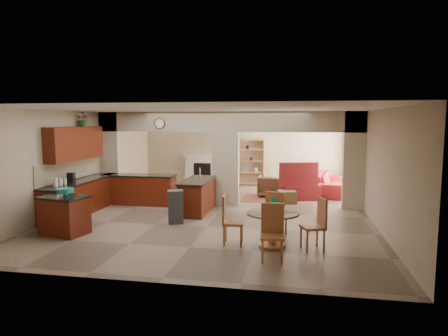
% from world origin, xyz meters
% --- Properties ---
extents(floor, '(10.00, 10.00, 0.00)m').
position_xyz_m(floor, '(0.00, 0.00, 0.00)').
color(floor, '#7E6D57').
rests_on(floor, ground).
extents(ceiling, '(10.00, 10.00, 0.00)m').
position_xyz_m(ceiling, '(0.00, 0.00, 2.80)').
color(ceiling, white).
rests_on(ceiling, wall_back).
extents(wall_back, '(8.00, 0.00, 8.00)m').
position_xyz_m(wall_back, '(0.00, 5.00, 1.40)').
color(wall_back, tan).
rests_on(wall_back, floor).
extents(wall_front, '(8.00, 0.00, 8.00)m').
position_xyz_m(wall_front, '(0.00, -5.00, 1.40)').
color(wall_front, tan).
rests_on(wall_front, floor).
extents(wall_left, '(0.00, 10.00, 10.00)m').
position_xyz_m(wall_left, '(-4.00, 0.00, 1.40)').
color(wall_left, tan).
rests_on(wall_left, floor).
extents(wall_right, '(0.00, 10.00, 10.00)m').
position_xyz_m(wall_right, '(4.00, 0.00, 1.40)').
color(wall_right, tan).
rests_on(wall_right, floor).
extents(partition_left_pier, '(0.60, 0.25, 2.80)m').
position_xyz_m(partition_left_pier, '(-3.70, 1.00, 1.40)').
color(partition_left_pier, tan).
rests_on(partition_left_pier, floor).
extents(partition_center_pier, '(0.80, 0.25, 2.20)m').
position_xyz_m(partition_center_pier, '(0.00, 1.00, 1.10)').
color(partition_center_pier, tan).
rests_on(partition_center_pier, floor).
extents(partition_right_pier, '(0.60, 0.25, 2.80)m').
position_xyz_m(partition_right_pier, '(3.70, 1.00, 1.40)').
color(partition_right_pier, tan).
rests_on(partition_right_pier, floor).
extents(partition_header, '(8.00, 0.25, 0.60)m').
position_xyz_m(partition_header, '(0.00, 1.00, 2.50)').
color(partition_header, tan).
rests_on(partition_header, partition_center_pier).
extents(kitchen_counter, '(2.52, 3.29, 1.48)m').
position_xyz_m(kitchen_counter, '(-3.26, -0.25, 0.46)').
color(kitchen_counter, '#470E08').
rests_on(kitchen_counter, floor).
extents(upper_cabinets, '(0.35, 2.40, 0.90)m').
position_xyz_m(upper_cabinets, '(-3.82, -0.80, 1.92)').
color(upper_cabinets, '#470E08').
rests_on(upper_cabinets, wall_left).
extents(peninsula, '(0.70, 1.85, 0.91)m').
position_xyz_m(peninsula, '(-0.60, -0.11, 0.46)').
color(peninsula, '#470E08').
rests_on(peninsula, floor).
extents(wall_clock, '(0.34, 0.03, 0.34)m').
position_xyz_m(wall_clock, '(-2.00, 0.85, 2.45)').
color(wall_clock, '#492A18').
rests_on(wall_clock, partition_header).
extents(rug, '(1.60, 1.30, 0.01)m').
position_xyz_m(rug, '(1.20, 2.10, 0.01)').
color(rug, '#9B4738').
rests_on(rug, floor).
extents(fireplace, '(1.60, 0.35, 1.20)m').
position_xyz_m(fireplace, '(-1.60, 4.83, 0.61)').
color(fireplace, beige).
rests_on(fireplace, floor).
extents(shelving_unit, '(1.00, 0.32, 1.80)m').
position_xyz_m(shelving_unit, '(0.35, 4.82, 0.90)').
color(shelving_unit, '#965633').
rests_on(shelving_unit, floor).
extents(window_a, '(0.02, 0.90, 1.90)m').
position_xyz_m(window_a, '(3.97, 2.30, 1.20)').
color(window_a, white).
rests_on(window_a, wall_right).
extents(window_b, '(0.02, 0.90, 1.90)m').
position_xyz_m(window_b, '(3.97, 4.00, 1.20)').
color(window_b, white).
rests_on(window_b, wall_right).
extents(glazed_door, '(0.02, 0.70, 2.10)m').
position_xyz_m(glazed_door, '(3.97, 3.15, 1.05)').
color(glazed_door, white).
rests_on(glazed_door, wall_right).
extents(drape_a_left, '(0.10, 0.28, 2.30)m').
position_xyz_m(drape_a_left, '(3.93, 1.70, 1.20)').
color(drape_a_left, '#46261C').
rests_on(drape_a_left, wall_right).
extents(drape_a_right, '(0.10, 0.28, 2.30)m').
position_xyz_m(drape_a_right, '(3.93, 2.90, 1.20)').
color(drape_a_right, '#46261C').
rests_on(drape_a_right, wall_right).
extents(drape_b_left, '(0.10, 0.28, 2.30)m').
position_xyz_m(drape_b_left, '(3.93, 3.40, 1.20)').
color(drape_b_left, '#46261C').
rests_on(drape_b_left, wall_right).
extents(drape_b_right, '(0.10, 0.28, 2.30)m').
position_xyz_m(drape_b_right, '(3.93, 4.60, 1.20)').
color(drape_b_right, '#46261C').
rests_on(drape_b_right, wall_right).
extents(ceiling_fan, '(1.00, 1.00, 0.10)m').
position_xyz_m(ceiling_fan, '(1.50, 3.00, 2.56)').
color(ceiling_fan, white).
rests_on(ceiling_fan, ceiling).
extents(kitchen_island, '(1.13, 0.91, 0.86)m').
position_xyz_m(kitchen_island, '(-2.99, -2.78, 0.44)').
color(kitchen_island, '#470E08').
rests_on(kitchen_island, floor).
extents(teal_bowl, '(0.37, 0.37, 0.17)m').
position_xyz_m(teal_bowl, '(-2.96, -2.76, 0.95)').
color(teal_bowl, teal).
rests_on(teal_bowl, kitchen_island).
extents(trash_can, '(0.45, 0.42, 0.76)m').
position_xyz_m(trash_can, '(-0.83, -1.41, 0.38)').
color(trash_can, '#323234').
rests_on(trash_can, floor).
extents(dining_table, '(1.06, 1.06, 0.72)m').
position_xyz_m(dining_table, '(1.64, -2.89, 0.49)').
color(dining_table, '#965633').
rests_on(dining_table, floor).
extents(fruit_bowl, '(0.32, 0.32, 0.17)m').
position_xyz_m(fruit_bowl, '(1.65, -2.86, 0.81)').
color(fruit_bowl, '#84BD28').
rests_on(fruit_bowl, dining_table).
extents(sofa, '(2.57, 1.32, 0.72)m').
position_xyz_m(sofa, '(3.30, 3.41, 0.36)').
color(sofa, maroon).
rests_on(sofa, floor).
extents(chaise, '(1.47, 1.33, 0.49)m').
position_xyz_m(chaise, '(2.17, 2.36, 0.25)').
color(chaise, maroon).
rests_on(chaise, floor).
extents(armchair, '(0.78, 0.81, 0.70)m').
position_xyz_m(armchair, '(1.23, 2.55, 0.35)').
color(armchair, maroon).
rests_on(armchair, floor).
extents(ottoman, '(0.63, 0.63, 0.38)m').
position_xyz_m(ottoman, '(1.82, 1.57, 0.19)').
color(ottoman, maroon).
rests_on(ottoman, floor).
extents(plant, '(0.45, 0.41, 0.40)m').
position_xyz_m(plant, '(-3.82, -0.34, 2.57)').
color(plant, '#1A4E15').
rests_on(plant, upper_cabinets).
extents(chair_north, '(0.49, 0.49, 1.02)m').
position_xyz_m(chair_north, '(1.67, -2.20, 0.55)').
color(chair_north, '#965633').
rests_on(chair_north, floor).
extents(chair_east, '(0.54, 0.54, 1.02)m').
position_xyz_m(chair_east, '(2.50, -2.86, 0.55)').
color(chair_east, '#965633').
rests_on(chair_east, floor).
extents(chair_south, '(0.45, 0.45, 1.02)m').
position_xyz_m(chair_south, '(1.68, -3.59, 0.55)').
color(chair_south, '#965633').
rests_on(chair_south, floor).
extents(chair_west, '(0.45, 0.45, 1.02)m').
position_xyz_m(chair_west, '(0.75, -2.85, 0.55)').
color(chair_west, '#965633').
rests_on(chair_west, floor).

